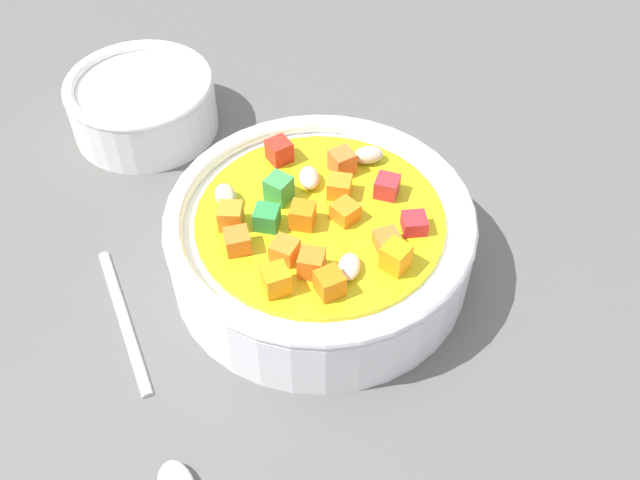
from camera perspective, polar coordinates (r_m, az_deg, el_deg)
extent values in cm
cube|color=#565451|center=(52.36, 0.00, -2.87)|extent=(140.00, 140.00, 2.00)
cylinder|color=white|center=(49.76, 0.00, -0.37)|extent=(20.93, 20.93, 4.85)
torus|color=white|center=(47.68, 0.00, 1.89)|extent=(21.03, 21.03, 1.36)
cylinder|color=gold|center=(47.83, 0.00, 1.72)|extent=(16.83, 16.83, 0.40)
cube|color=orange|center=(44.83, -2.76, -0.85)|extent=(1.70, 1.70, 1.29)
cube|color=green|center=(48.14, -3.57, 3.84)|extent=(1.58, 1.58, 1.81)
cube|color=orange|center=(50.45, 1.78, 6.28)|extent=(2.09, 2.09, 1.64)
cube|color=orange|center=(42.92, 0.77, -3.46)|extent=(2.12, 2.12, 1.57)
cube|color=orange|center=(48.86, 1.23, 4.40)|extent=(2.00, 2.00, 1.38)
cube|color=orange|center=(45.85, 5.57, 0.17)|extent=(2.18, 2.18, 1.08)
cube|color=red|center=(48.97, 5.38, 4.29)|extent=(1.87, 1.87, 1.38)
cube|color=orange|center=(44.34, 6.07, -1.36)|extent=(1.71, 1.71, 1.81)
ellipsoid|color=beige|center=(48.58, -7.56, 3.52)|extent=(2.56, 2.42, 1.29)
cube|color=orange|center=(45.55, -6.63, -0.09)|extent=(2.18, 2.18, 1.39)
cube|color=orange|center=(46.95, -7.15, 1.90)|extent=(2.10, 2.10, 1.62)
ellipsoid|color=beige|center=(49.62, -0.87, 4.99)|extent=(2.43, 2.56, 1.08)
cube|color=orange|center=(47.18, 2.02, 2.28)|extent=(1.91, 1.91, 1.22)
cube|color=#2A863E|center=(46.76, -4.28, 1.79)|extent=(1.99, 1.99, 1.42)
cube|color=red|center=(51.40, -3.28, 7.13)|extent=(2.05, 2.05, 1.61)
ellipsoid|color=beige|center=(51.26, 4.31, 6.62)|extent=(2.53, 2.49, 1.21)
ellipsoid|color=beige|center=(44.20, 2.35, -2.13)|extent=(2.11, 2.53, 0.92)
cube|color=orange|center=(43.85, -0.68, -1.89)|extent=(1.98, 1.98, 1.65)
cube|color=orange|center=(46.69, -1.40, 1.98)|extent=(1.98, 1.98, 1.56)
cube|color=red|center=(46.89, 7.55, 1.32)|extent=(2.17, 2.17, 1.11)
cube|color=orange|center=(43.08, -3.54, -3.20)|extent=(2.16, 2.16, 1.69)
cylinder|color=silver|center=(50.17, -15.45, -5.95)|extent=(10.97, 7.83, 0.77)
cylinder|color=white|center=(63.45, -13.91, 10.26)|extent=(12.27, 12.27, 4.33)
torus|color=white|center=(62.06, -14.32, 12.01)|extent=(12.40, 12.40, 0.98)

